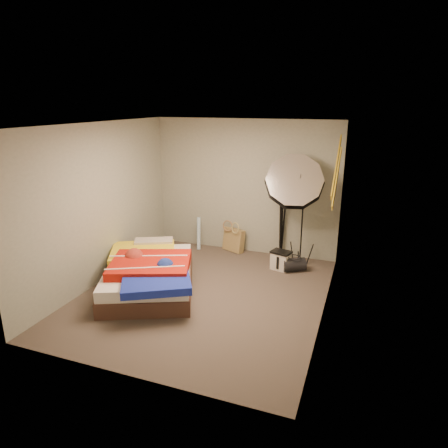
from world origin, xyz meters
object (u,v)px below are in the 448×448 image
at_px(wrapping_roll, 199,233).
at_px(camera_case, 281,261).
at_px(duffel_bag, 294,265).
at_px(photo_umbrella, 294,183).
at_px(tote_bag, 234,240).
at_px(bed, 150,273).
at_px(camera_tripod, 282,222).

distance_m(wrapping_roll, camera_case, 1.80).
distance_m(duffel_bag, photo_umbrella, 1.39).
bearing_deg(tote_bag, wrapping_roll, -145.05).
xyz_separation_m(tote_bag, camera_case, (1.06, -0.57, -0.07)).
bearing_deg(wrapping_roll, bed, -89.87).
bearing_deg(tote_bag, bed, -84.47).
height_order(bed, photo_umbrella, photo_umbrella).
xyz_separation_m(duffel_bag, bed, (-1.96, -1.45, 0.15)).
relative_size(tote_bag, bed, 0.20).
height_order(wrapping_roll, duffel_bag, wrapping_roll).
relative_size(wrapping_roll, photo_umbrella, 0.30).
height_order(photo_umbrella, camera_tripod, photo_umbrella).
distance_m(duffel_bag, camera_tripod, 0.87).
distance_m(camera_case, photo_umbrella, 1.36).
distance_m(tote_bag, wrapping_roll, 0.70).
height_order(camera_case, photo_umbrella, photo_umbrella).
distance_m(wrapping_roll, photo_umbrella, 2.21).
xyz_separation_m(tote_bag, camera_tripod, (0.93, -0.02, 0.47)).
bearing_deg(camera_case, photo_umbrella, 75.14).
relative_size(duffel_bag, bed, 0.17).
distance_m(camera_case, camera_tripod, 0.78).
height_order(wrapping_roll, camera_tripod, camera_tripod).
bearing_deg(camera_tripod, duffel_bag, -57.54).
bearing_deg(camera_case, tote_bag, 167.02).
distance_m(tote_bag, photo_umbrella, 1.77).
height_order(tote_bag, photo_umbrella, photo_umbrella).
bearing_deg(tote_bag, camera_case, -4.39).
xyz_separation_m(bed, camera_tripod, (1.61, 2.00, 0.42)).
bearing_deg(camera_tripod, photo_umbrella, -53.60).
relative_size(duffel_bag, photo_umbrella, 0.18).
xyz_separation_m(camera_case, duffel_bag, (0.23, -0.00, -0.04)).
distance_m(camera_case, bed, 2.26).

